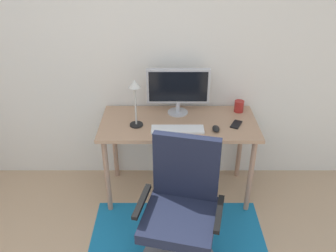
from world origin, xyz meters
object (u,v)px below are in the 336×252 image
(computer_mouse, at_px, (217,129))
(cell_phone, at_px, (237,124))
(keyboard, at_px, (179,129))
(desk_lamp, at_px, (136,95))
(coffee_cup, at_px, (240,106))
(monitor, at_px, (179,88))
(desk, at_px, (180,130))
(office_chair, at_px, (182,219))

(computer_mouse, relative_size, cell_phone, 0.74)
(keyboard, height_order, desk_lamp, desk_lamp)
(cell_phone, bearing_deg, desk_lamp, -153.04)
(cell_phone, bearing_deg, coffee_cup, 102.25)
(coffee_cup, bearing_deg, cell_phone, -104.06)
(monitor, relative_size, desk_lamp, 1.34)
(desk, distance_m, monitor, 0.37)
(monitor, xyz_separation_m, keyboard, (-0.01, -0.31, -0.23))
(monitor, height_order, computer_mouse, monitor)
(desk, relative_size, monitor, 2.46)
(cell_phone, xyz_separation_m, desk_lamp, (-0.84, -0.01, 0.27))
(keyboard, height_order, office_chair, office_chair)
(monitor, height_order, keyboard, monitor)
(desk, relative_size, office_chair, 1.34)
(desk, relative_size, desk_lamp, 3.28)
(office_chair, bearing_deg, computer_mouse, 77.79)
(coffee_cup, height_order, cell_phone, coffee_cup)
(coffee_cup, xyz_separation_m, cell_phone, (-0.06, -0.25, -0.05))
(keyboard, distance_m, office_chair, 0.73)
(desk_lamp, bearing_deg, desk, 10.10)
(keyboard, xyz_separation_m, cell_phone, (0.49, 0.09, -0.00))
(computer_mouse, distance_m, coffee_cup, 0.42)
(computer_mouse, distance_m, office_chair, 0.79)
(computer_mouse, height_order, office_chair, office_chair)
(desk_lamp, bearing_deg, cell_phone, 0.65)
(coffee_cup, height_order, desk_lamp, desk_lamp)
(desk, bearing_deg, monitor, 91.43)
(monitor, height_order, desk_lamp, monitor)
(keyboard, distance_m, computer_mouse, 0.31)
(desk, height_order, coffee_cup, coffee_cup)
(keyboard, bearing_deg, desk, 84.83)
(computer_mouse, relative_size, desk_lamp, 0.26)
(keyboard, distance_m, cell_phone, 0.50)
(keyboard, relative_size, coffee_cup, 4.20)
(keyboard, bearing_deg, computer_mouse, -0.37)
(keyboard, bearing_deg, office_chair, -88.78)
(desk, bearing_deg, desk_lamp, -169.90)
(keyboard, relative_size, desk_lamp, 1.06)
(monitor, bearing_deg, cell_phone, -24.23)
(coffee_cup, distance_m, office_chair, 1.19)
(computer_mouse, distance_m, desk_lamp, 0.71)
(monitor, xyz_separation_m, office_chair, (0.00, -0.94, -0.60))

